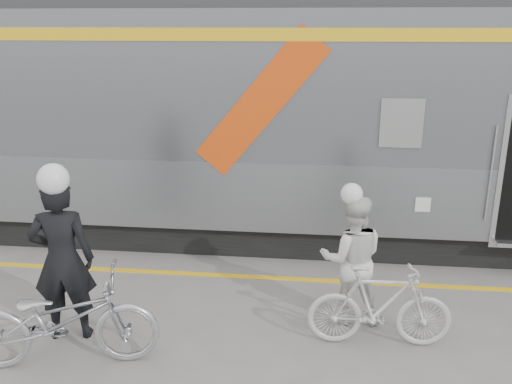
# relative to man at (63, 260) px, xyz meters

# --- Properties ---
(ground) EXTENTS (90.00, 90.00, 0.00)m
(ground) POSITION_rel_man_xyz_m (1.87, -0.36, -0.99)
(ground) COLOR slate
(ground) RESTS_ON ground
(train) EXTENTS (24.00, 3.17, 4.10)m
(train) POSITION_rel_man_xyz_m (3.87, 3.83, 1.07)
(train) COLOR black
(train) RESTS_ON ground
(safety_strip) EXTENTS (24.00, 0.12, 0.01)m
(safety_strip) POSITION_rel_man_xyz_m (1.87, 1.79, -0.98)
(safety_strip) COLOR yellow
(safety_strip) RESTS_ON ground
(man) EXTENTS (0.81, 0.62, 1.98)m
(man) POSITION_rel_man_xyz_m (0.00, 0.00, 0.00)
(man) COLOR black
(man) RESTS_ON ground
(bicycle_left) EXTENTS (2.18, 1.15, 1.09)m
(bicycle_left) POSITION_rel_man_xyz_m (0.20, -0.55, -0.44)
(bicycle_left) COLOR #AFB1B7
(bicycle_left) RESTS_ON ground
(woman) EXTENTS (0.83, 0.66, 1.65)m
(woman) POSITION_rel_man_xyz_m (3.36, 0.77, -0.17)
(woman) COLOR silver
(woman) RESTS_ON ground
(bicycle_right) EXTENTS (1.68, 0.54, 1.00)m
(bicycle_right) POSITION_rel_man_xyz_m (3.66, 0.22, -0.49)
(bicycle_right) COLOR #B8B9B4
(bicycle_right) RESTS_ON ground
(helmet_man) EXTENTS (0.34, 0.34, 0.34)m
(helmet_man) POSITION_rel_man_xyz_m (0.00, 0.00, 1.16)
(helmet_man) COLOR white
(helmet_man) RESTS_ON man
(helmet_woman) EXTENTS (0.26, 0.26, 0.26)m
(helmet_woman) POSITION_rel_man_xyz_m (3.36, 0.77, 0.79)
(helmet_woman) COLOR white
(helmet_woman) RESTS_ON woman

